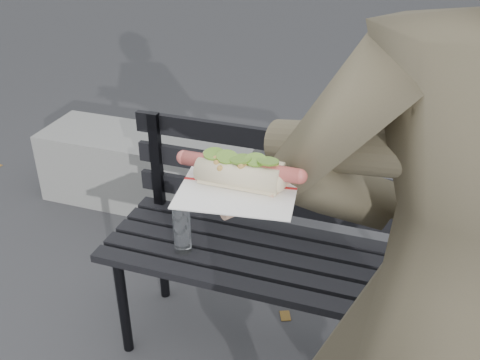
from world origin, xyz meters
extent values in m
cylinder|color=black|center=(-0.72, 0.61, 0.23)|extent=(0.04, 0.04, 0.45)
cylinder|color=black|center=(-0.72, 0.95, 0.23)|extent=(0.04, 0.04, 0.45)
cube|color=black|center=(-0.05, 0.60, 0.47)|extent=(1.50, 0.07, 0.03)
cube|color=black|center=(-0.05, 0.69, 0.47)|extent=(1.50, 0.07, 0.03)
cube|color=black|center=(-0.05, 0.78, 0.47)|extent=(1.50, 0.07, 0.03)
cube|color=black|center=(-0.05, 0.87, 0.47)|extent=(1.50, 0.07, 0.03)
cube|color=black|center=(-0.05, 0.96, 0.47)|extent=(1.50, 0.07, 0.03)
cube|color=black|center=(-0.72, 0.97, 0.67)|extent=(0.04, 0.03, 0.42)
cube|color=black|center=(-0.05, 0.99, 0.57)|extent=(1.50, 0.02, 0.08)
cube|color=black|center=(-0.05, 0.99, 0.70)|extent=(1.50, 0.02, 0.08)
cube|color=black|center=(-0.05, 0.99, 0.83)|extent=(1.50, 0.02, 0.08)
cylinder|color=white|center=(-0.50, 0.70, 0.57)|extent=(0.06, 0.06, 0.19)
cylinder|color=white|center=(-0.50, 0.70, 0.68)|extent=(0.03, 0.03, 0.02)
cube|color=slate|center=(-1.15, 1.66, 0.20)|extent=(1.20, 0.40, 0.40)
imported|color=brown|center=(0.35, 0.09, 0.96)|extent=(0.78, 0.59, 1.92)
cylinder|color=brown|center=(0.22, 0.07, 1.30)|extent=(0.51, 0.23, 0.19)
cylinder|color=#D8A384|center=(0.01, -0.02, 1.23)|extent=(0.09, 0.08, 0.07)
ellipsoid|color=#D8A384|center=(-0.03, -0.03, 1.23)|extent=(0.10, 0.11, 0.03)
cylinder|color=#D8A384|center=(-0.08, -0.06, 1.23)|extent=(0.05, 0.02, 0.02)
cylinder|color=#D8A384|center=(-0.08, -0.04, 1.23)|extent=(0.05, 0.02, 0.02)
cylinder|color=#D8A384|center=(-0.08, -0.02, 1.23)|extent=(0.05, 0.02, 0.02)
cylinder|color=#D8A384|center=(-0.08, 0.00, 1.23)|extent=(0.05, 0.02, 0.02)
cylinder|color=#D8A384|center=(-0.02, -0.08, 1.23)|extent=(0.04, 0.05, 0.02)
cube|color=white|center=(-0.03, -0.03, 1.25)|extent=(0.21, 0.21, 0.00)
cube|color=#B21E1E|center=(-0.03, -0.03, 1.25)|extent=(0.19, 0.03, 0.00)
cylinder|color=#C2524A|center=(-0.03, -0.03, 1.28)|extent=(0.20, 0.02, 0.02)
sphere|color=#C2524A|center=(-0.13, -0.03, 1.28)|extent=(0.03, 0.02, 0.02)
sphere|color=#C2524A|center=(0.07, -0.03, 1.28)|extent=(0.02, 0.02, 0.02)
sphere|color=#9E6B2D|center=(-0.02, -0.01, 1.29)|extent=(0.01, 0.01, 0.01)
sphere|color=#9E6B2D|center=(0.00, -0.02, 1.29)|extent=(0.01, 0.01, 0.01)
sphere|color=#9E6B2D|center=(-0.02, -0.01, 1.29)|extent=(0.01, 0.01, 0.01)
sphere|color=#9E6B2D|center=(0.01, -0.02, 1.28)|extent=(0.01, 0.01, 0.01)
sphere|color=#9E6B2D|center=(-0.02, -0.04, 1.29)|extent=(0.01, 0.01, 0.01)
sphere|color=#9E6B2D|center=(-0.06, -0.03, 1.28)|extent=(0.01, 0.01, 0.01)
sphere|color=#9E6B2D|center=(-0.05, -0.05, 1.28)|extent=(0.01, 0.01, 0.01)
sphere|color=#9E6B2D|center=(0.03, -0.02, 1.28)|extent=(0.01, 0.01, 0.01)
sphere|color=#9E6B2D|center=(0.01, -0.02, 1.28)|extent=(0.01, 0.01, 0.01)
sphere|color=#9E6B2D|center=(-0.06, -0.01, 1.28)|extent=(0.01, 0.01, 0.01)
sphere|color=#9E6B2D|center=(-0.05, -0.04, 1.29)|extent=(0.01, 0.01, 0.01)
sphere|color=#9E6B2D|center=(-0.02, -0.04, 1.29)|extent=(0.01, 0.01, 0.01)
sphere|color=#9E6B2D|center=(0.01, -0.04, 1.28)|extent=(0.01, 0.01, 0.01)
sphere|color=#9E6B2D|center=(-0.02, -0.04, 1.29)|extent=(0.01, 0.01, 0.01)
sphere|color=#9E6B2D|center=(-0.06, -0.02, 1.29)|extent=(0.01, 0.01, 0.01)
sphere|color=#9E6B2D|center=(-0.06, -0.01, 1.28)|extent=(0.01, 0.01, 0.01)
sphere|color=#9E6B2D|center=(0.03, -0.03, 1.29)|extent=(0.01, 0.01, 0.01)
sphere|color=#9E6B2D|center=(-0.07, -0.03, 1.29)|extent=(0.01, 0.01, 0.01)
sphere|color=#9E6B2D|center=(-0.03, -0.04, 1.28)|extent=(0.01, 0.01, 0.01)
sphere|color=#9E6B2D|center=(-0.07, -0.03, 1.28)|extent=(0.01, 0.01, 0.01)
sphere|color=#9E6B2D|center=(0.02, -0.02, 1.28)|extent=(0.01, 0.01, 0.01)
sphere|color=#9E6B2D|center=(-0.06, -0.04, 1.29)|extent=(0.01, 0.01, 0.01)
cylinder|color=#578524|center=(-0.08, -0.02, 1.29)|extent=(0.04, 0.04, 0.01)
cylinder|color=#578524|center=(-0.05, -0.03, 1.29)|extent=(0.04, 0.04, 0.01)
cylinder|color=#578524|center=(-0.03, -0.03, 1.29)|extent=(0.04, 0.04, 0.01)
cylinder|color=#578524|center=(0.00, -0.03, 1.29)|extent=(0.04, 0.04, 0.01)
cylinder|color=#578524|center=(0.02, -0.03, 1.30)|extent=(0.04, 0.04, 0.01)
cube|color=brown|center=(-1.15, 1.54, 0.00)|extent=(0.05, 0.07, 0.00)
cube|color=brown|center=(-1.16, 1.90, 0.00)|extent=(0.05, 0.05, 0.00)
cube|color=brown|center=(-0.17, 0.99, 0.00)|extent=(0.06, 0.07, 0.00)
cube|color=brown|center=(0.27, 0.92, 0.00)|extent=(0.08, 0.09, 0.00)
camera|label=1|loc=(0.23, -0.79, 1.71)|focal=42.00mm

